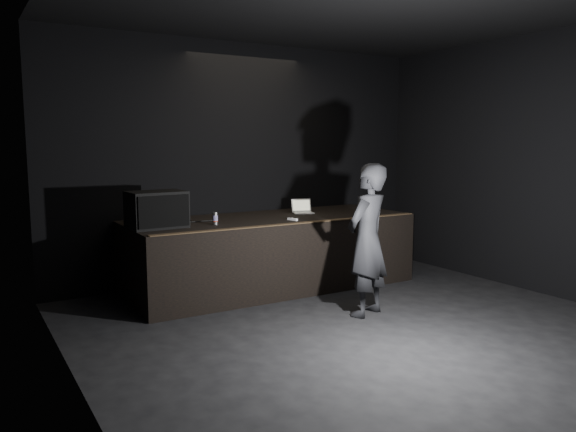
# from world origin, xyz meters

# --- Properties ---
(ground) EXTENTS (7.00, 7.00, 0.00)m
(ground) POSITION_xyz_m (0.00, 0.00, 0.00)
(ground) COLOR black
(ground) RESTS_ON ground
(room_walls) EXTENTS (6.10, 7.10, 3.52)m
(room_walls) POSITION_xyz_m (0.00, 0.00, 2.02)
(room_walls) COLOR black
(room_walls) RESTS_ON ground
(stage_riser) EXTENTS (4.00, 1.50, 1.00)m
(stage_riser) POSITION_xyz_m (0.00, 2.73, 0.50)
(stage_riser) COLOR black
(stage_riser) RESTS_ON ground
(riser_lip) EXTENTS (3.92, 0.10, 0.01)m
(riser_lip) POSITION_xyz_m (0.00, 2.02, 1.01)
(riser_lip) COLOR brown
(riser_lip) RESTS_ON stage_riser
(stage_monitor) EXTENTS (0.70, 0.53, 0.45)m
(stage_monitor) POSITION_xyz_m (-1.67, 2.60, 1.23)
(stage_monitor) COLOR black
(stage_monitor) RESTS_ON stage_riser
(cable) EXTENTS (0.87, 0.08, 0.02)m
(cable) POSITION_xyz_m (-1.27, 2.82, 1.01)
(cable) COLOR black
(cable) RESTS_ON stage_riser
(laptop) EXTENTS (0.36, 0.34, 0.20)m
(laptop) POSITION_xyz_m (0.64, 2.91, 1.05)
(laptop) COLOR silver
(laptop) RESTS_ON stage_riser
(beer_can) EXTENTS (0.07, 0.07, 0.16)m
(beer_can) POSITION_xyz_m (-0.95, 2.47, 1.08)
(beer_can) COLOR silver
(beer_can) RESTS_ON stage_riser
(plastic_cup) EXTENTS (0.08, 0.08, 0.10)m
(plastic_cup) POSITION_xyz_m (0.63, 3.06, 1.05)
(plastic_cup) COLOR white
(plastic_cup) RESTS_ON stage_riser
(wii_remote) EXTENTS (0.08, 0.17, 0.03)m
(wii_remote) POSITION_xyz_m (0.10, 2.30, 1.02)
(wii_remote) COLOR white
(wii_remote) RESTS_ON stage_riser
(person) EXTENTS (0.77, 0.65, 1.81)m
(person) POSITION_xyz_m (0.35, 1.01, 0.90)
(person) COLOR black
(person) RESTS_ON ground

